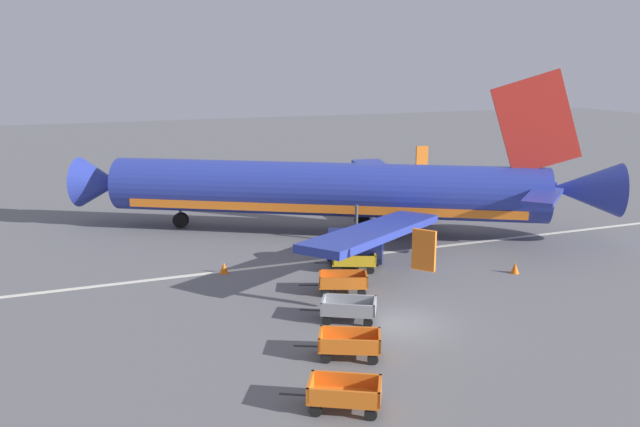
{
  "coord_description": "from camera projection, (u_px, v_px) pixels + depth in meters",
  "views": [
    {
      "loc": [
        -13.46,
        -24.45,
        11.78
      ],
      "look_at": [
        0.09,
        10.83,
        2.8
      ],
      "focal_mm": 36.08,
      "sensor_mm": 36.0,
      "label": 1
    }
  ],
  "objects": [
    {
      "name": "baggage_cart_third_in_row",
      "position": [
        348.0,
        309.0,
        29.74
      ],
      "size": [
        3.47,
        2.43,
        1.07
      ],
      "color": "gray",
      "rests_on": "ground"
    },
    {
      "name": "traffic_cone_by_carts",
      "position": [
        224.0,
        268.0,
        36.55
      ],
      "size": [
        0.5,
        0.5,
        0.65
      ],
      "primitive_type": "cone",
      "color": "orange",
      "rests_on": "ground"
    },
    {
      "name": "traffic_cone_near_plane",
      "position": [
        515.0,
        268.0,
        36.56
      ],
      "size": [
        0.47,
        0.47,
        0.62
      ],
      "primitive_type": "cone",
      "color": "orange",
      "rests_on": "ground"
    },
    {
      "name": "ground_plane",
      "position": [
        402.0,
        323.0,
        29.62
      ],
      "size": [
        220.0,
        220.0,
        0.0
      ],
      "primitive_type": "plane",
      "color": "slate"
    },
    {
      "name": "baggage_cart_fourth_in_row",
      "position": [
        343.0,
        282.0,
        33.33
      ],
      "size": [
        3.58,
        2.19,
        1.07
      ],
      "color": "orange",
      "rests_on": "ground"
    },
    {
      "name": "baggage_cart_nearest",
      "position": [
        344.0,
        394.0,
        22.15
      ],
      "size": [
        3.47,
        2.42,
        1.07
      ],
      "color": "orange",
      "rests_on": "ground"
    },
    {
      "name": "airplane",
      "position": [
        339.0,
        191.0,
        44.32
      ],
      "size": [
        34.36,
        28.57,
        11.34
      ],
      "color": "#28389E",
      "rests_on": "ground"
    },
    {
      "name": "traffic_cone_mid_apron",
      "position": [
        426.0,
        262.0,
        37.72
      ],
      "size": [
        0.42,
        0.42,
        0.56
      ],
      "primitive_type": "cone",
      "color": "orange",
      "rests_on": "ground"
    },
    {
      "name": "baggage_cart_far_end",
      "position": [
        354.0,
        261.0,
        36.95
      ],
      "size": [
        3.56,
        2.26,
        1.07
      ],
      "color": "gold",
      "rests_on": "ground"
    },
    {
      "name": "apron_stripe",
      "position": [
        322.0,
        260.0,
        39.01
      ],
      "size": [
        120.0,
        0.36,
        0.01
      ],
      "primitive_type": "cube",
      "color": "silver",
      "rests_on": "ground"
    },
    {
      "name": "baggage_cart_second_in_row",
      "position": [
        349.0,
        344.0,
        26.07
      ],
      "size": [
        3.53,
        2.33,
        1.07
      ],
      "color": "orange",
      "rests_on": "ground"
    }
  ]
}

